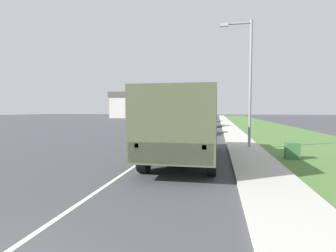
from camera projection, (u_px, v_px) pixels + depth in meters
ground_plane at (198, 124)px, 41.11m from camera, size 180.00×180.00×0.00m
lane_centre_stripe at (198, 124)px, 41.11m from camera, size 0.12×120.00×0.00m
sidewalk_right at (227, 123)px, 40.27m from camera, size 1.80×120.00×0.12m
grass_strip_right at (257, 124)px, 39.46m from camera, size 7.00×120.00×0.02m
military_truck at (186, 122)px, 10.79m from camera, size 2.53×7.63×2.84m
car_nearest_ahead at (199, 126)px, 23.22m from camera, size 1.79×3.94×1.52m
car_second_ahead at (210, 121)px, 33.44m from camera, size 1.71×4.86×1.51m
car_third_ahead at (210, 118)px, 47.68m from camera, size 1.91×4.50×1.46m
car_fourth_ahead at (195, 117)px, 55.67m from camera, size 1.79×4.48×1.41m
car_farthest_ahead at (197, 116)px, 67.65m from camera, size 1.78×4.76×1.59m
lamp_post at (246, 72)px, 13.96m from camera, size 1.69×0.24×6.73m
utility_box at (292, 151)px, 11.18m from camera, size 0.55×0.45×0.70m
building_distant at (140, 105)px, 72.57m from camera, size 14.65×10.11×6.97m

